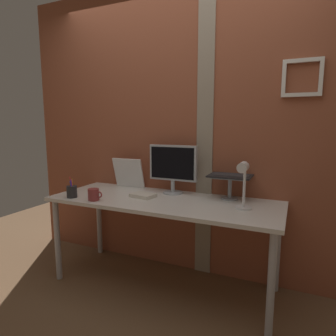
{
  "coord_description": "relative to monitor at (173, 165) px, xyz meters",
  "views": [
    {
      "loc": [
        0.97,
        -2.13,
        1.38
      ],
      "look_at": [
        -0.03,
        0.09,
        1.01
      ],
      "focal_mm": 30.99,
      "sensor_mm": 36.0,
      "label": 1
    }
  ],
  "objects": [
    {
      "name": "whiteboard_panel",
      "position": [
        -0.49,
        0.04,
        -0.11
      ],
      "size": [
        0.31,
        0.09,
        0.29
      ],
      "primitive_type": "cube",
      "rotation": [
        0.27,
        0.0,
        0.0
      ],
      "color": "white",
      "rests_on": "desk"
    },
    {
      "name": "brick_wall_back",
      "position": [
        0.04,
        0.18,
        0.31
      ],
      "size": [
        3.36,
        0.16,
        2.63
      ],
      "color": "brown",
      "rests_on": "ground_plane"
    },
    {
      "name": "paper_clutter_stack",
      "position": [
        -0.18,
        -0.23,
        -0.24
      ],
      "size": [
        0.22,
        0.17,
        0.03
      ],
      "primitive_type": "cube",
      "rotation": [
        0.0,
        0.0,
        -0.16
      ],
      "color": "silver",
      "rests_on": "desk"
    },
    {
      "name": "monitor",
      "position": [
        0.0,
        0.0,
        0.0
      ],
      "size": [
        0.44,
        0.18,
        0.43
      ],
      "color": "#ADB2B7",
      "rests_on": "desk"
    },
    {
      "name": "laptop",
      "position": [
        0.51,
        0.07,
        -0.01
      ],
      "size": [
        0.35,
        0.31,
        0.2
      ],
      "color": "black",
      "rests_on": "laptop_stand"
    },
    {
      "name": "ground_plane",
      "position": [
        0.04,
        -0.22,
        -1.01
      ],
      "size": [
        6.0,
        6.0,
        0.0
      ],
      "primitive_type": "plane",
      "color": "brown"
    },
    {
      "name": "pen_cup",
      "position": [
        -0.72,
        -0.49,
        -0.2
      ],
      "size": [
        0.09,
        0.09,
        0.18
      ],
      "color": "#262628",
      "rests_on": "desk"
    },
    {
      "name": "laptop_stand",
      "position": [
        0.51,
        0.0,
        -0.12
      ],
      "size": [
        0.28,
        0.22,
        0.19
      ],
      "color": "gray",
      "rests_on": "desk"
    },
    {
      "name": "desk",
      "position": [
        0.01,
        -0.23,
        -0.33
      ],
      "size": [
        1.91,
        0.71,
        0.76
      ],
      "color": "silver",
      "rests_on": "ground_plane"
    },
    {
      "name": "desk_lamp",
      "position": [
        0.67,
        -0.29,
        -0.03
      ],
      "size": [
        0.12,
        0.2,
        0.36
      ],
      "color": "white",
      "rests_on": "desk"
    },
    {
      "name": "coffee_mug",
      "position": [
        -0.49,
        -0.49,
        -0.21
      ],
      "size": [
        0.13,
        0.09,
        0.1
      ],
      "color": "maroon",
      "rests_on": "desk"
    }
  ]
}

